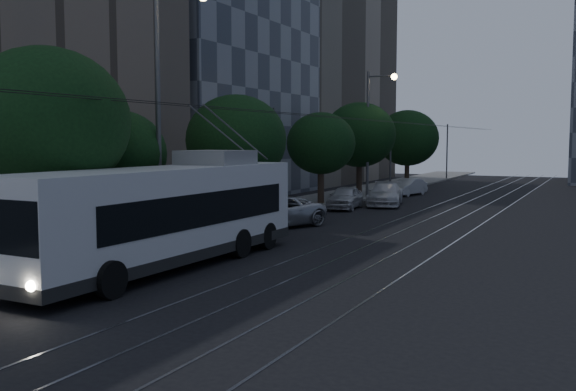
# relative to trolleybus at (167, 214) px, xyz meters

# --- Properties ---
(ground) EXTENTS (120.00, 120.00, 0.00)m
(ground) POSITION_rel_trolleybus_xyz_m (2.90, 2.28, -1.82)
(ground) COLOR black
(ground) RESTS_ON ground
(sidewalk) EXTENTS (5.00, 90.00, 0.15)m
(sidewalk) POSITION_rel_trolleybus_xyz_m (-4.60, 22.28, -1.74)
(sidewalk) COLOR gray
(sidewalk) RESTS_ON ground
(tram_rails) EXTENTS (4.52, 90.00, 0.02)m
(tram_rails) POSITION_rel_trolleybus_xyz_m (5.40, 22.28, -1.81)
(tram_rails) COLOR #97989F
(tram_rails) RESTS_ON ground
(overhead_wires) EXTENTS (2.23, 90.00, 6.00)m
(overhead_wires) POSITION_rel_trolleybus_xyz_m (-2.07, 22.28, 1.65)
(overhead_wires) COLOR black
(overhead_wires) RESTS_ON ground
(building_glass_mid) EXTENTS (14.40, 18.40, 26.80)m
(building_glass_mid) POSITION_rel_trolleybus_xyz_m (-16.10, 24.28, 11.60)
(building_glass_mid) COLOR #3D424E
(building_glass_mid) RESTS_ON ground
(building_tan_far) EXTENTS (14.40, 22.40, 34.80)m
(building_tan_far) POSITION_rel_trolleybus_xyz_m (-16.10, 44.28, 15.60)
(building_tan_far) COLOR gray
(building_tan_far) RESTS_ON ground
(trolleybus) EXTENTS (2.99, 13.26, 5.63)m
(trolleybus) POSITION_rel_trolleybus_xyz_m (0.00, 0.00, 0.00)
(trolleybus) COLOR silver
(trolleybus) RESTS_ON ground
(pickup_silver) EXTENTS (4.34, 6.10, 1.54)m
(pickup_silver) POSITION_rel_trolleybus_xyz_m (-1.40, 10.28, -1.05)
(pickup_silver) COLOR #A2A4AA
(pickup_silver) RESTS_ON ground
(car_white_a) EXTENTS (2.26, 4.41, 1.44)m
(car_white_a) POSITION_rel_trolleybus_xyz_m (-1.40, 19.91, -1.10)
(car_white_a) COLOR #B9B9BD
(car_white_a) RESTS_ON ground
(car_white_b) EXTENTS (3.26, 5.57, 1.51)m
(car_white_b) POSITION_rel_trolleybus_xyz_m (0.20, 23.04, -1.06)
(car_white_b) COLOR #BAB9BE
(car_white_b) RESTS_ON ground
(car_white_c) EXTENTS (2.21, 4.17, 1.31)m
(car_white_c) POSITION_rel_trolleybus_xyz_m (-0.64, 31.28, -1.16)
(car_white_c) COLOR silver
(car_white_c) RESTS_ON ground
(car_white_d) EXTENTS (1.62, 3.60, 1.20)m
(car_white_d) POSITION_rel_trolleybus_xyz_m (-1.40, 34.80, -1.22)
(car_white_d) COLOR #B6B6BA
(car_white_d) RESTS_ON ground
(tree_0) EXTENTS (5.59, 5.59, 7.45)m
(tree_0) POSITION_rel_trolleybus_xyz_m (-3.60, -1.80, 3.11)
(tree_0) COLOR black
(tree_0) RESTS_ON ground
(tree_1) EXTENTS (3.84, 3.84, 5.52)m
(tree_1) POSITION_rel_trolleybus_xyz_m (-4.10, 2.28, 1.95)
(tree_1) COLOR black
(tree_1) RESTS_ON ground
(tree_2) EXTENTS (5.11, 5.11, 6.62)m
(tree_2) POSITION_rel_trolleybus_xyz_m (-3.60, 10.45, 2.49)
(tree_2) COLOR black
(tree_2) RESTS_ON ground
(tree_3) EXTENTS (4.55, 4.55, 6.15)m
(tree_3) POSITION_rel_trolleybus_xyz_m (-3.73, 21.44, 2.27)
(tree_3) COLOR black
(tree_3) RESTS_ON ground
(tree_4) EXTENTS (5.44, 5.44, 7.15)m
(tree_4) POSITION_rel_trolleybus_xyz_m (-3.60, 28.37, 2.88)
(tree_4) COLOR black
(tree_4) RESTS_ON ground
(tree_5) EXTENTS (5.78, 5.78, 7.09)m
(tree_5) POSITION_rel_trolleybus_xyz_m (-3.60, 41.19, 2.67)
(tree_5) COLOR black
(tree_5) RESTS_ON ground
(streetlamp_near) EXTENTS (2.45, 0.44, 10.13)m
(streetlamp_near) POSITION_rel_trolleybus_xyz_m (-1.88, 2.55, 4.28)
(streetlamp_near) COLOR #535356
(streetlamp_near) RESTS_ON ground
(streetlamp_far) EXTENTS (2.27, 0.44, 9.28)m
(streetlamp_far) POSITION_rel_trolleybus_xyz_m (-2.19, 27.34, 3.82)
(streetlamp_far) COLOR #535356
(streetlamp_far) RESTS_ON ground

